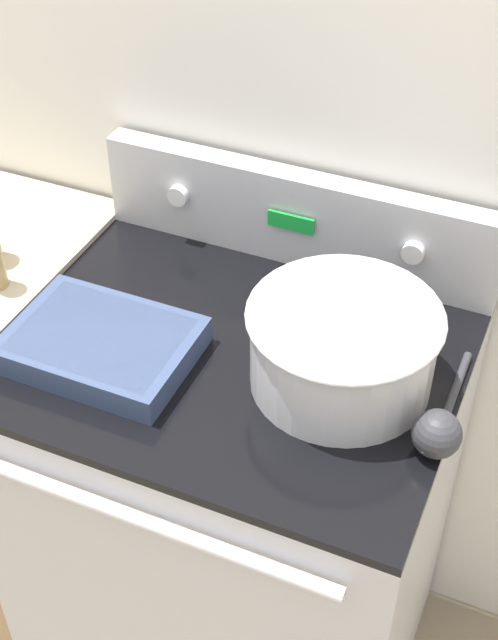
% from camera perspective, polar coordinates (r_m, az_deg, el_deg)
% --- Properties ---
extents(kitchen_wall, '(8.00, 0.05, 2.50)m').
position_cam_1_polar(kitchen_wall, '(1.62, 4.13, 13.58)').
color(kitchen_wall, silver).
rests_on(kitchen_wall, ground_plane).
extents(stove_range, '(0.77, 0.65, 0.95)m').
position_cam_1_polar(stove_range, '(1.88, -0.77, -12.68)').
color(stove_range, '#BCBCC1').
rests_on(stove_range, ground_plane).
extents(control_panel, '(0.77, 0.07, 0.19)m').
position_cam_1_polar(control_panel, '(1.68, 3.09, 6.56)').
color(control_panel, '#BCBCC1').
rests_on(control_panel, stove_range).
extents(mixing_bowl, '(0.31, 0.31, 0.15)m').
position_cam_1_polar(mixing_bowl, '(1.42, 6.03, -1.51)').
color(mixing_bowl, silver).
rests_on(mixing_bowl, stove_range).
extents(casserole_dish, '(0.30, 0.22, 0.05)m').
position_cam_1_polar(casserole_dish, '(1.51, -9.40, -1.49)').
color(casserole_dish, '#38476B').
rests_on(casserole_dish, stove_range).
extents(ladle, '(0.08, 0.26, 0.08)m').
position_cam_1_polar(ladle, '(1.37, 12.02, -6.93)').
color(ladle, '#333338').
rests_on(ladle, stove_range).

